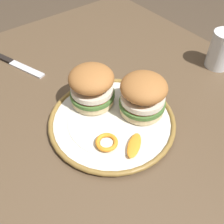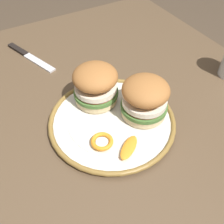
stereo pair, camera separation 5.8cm
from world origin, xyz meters
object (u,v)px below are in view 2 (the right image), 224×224
object	(u,v)px
dining_table	(108,152)
sandwich_half_right	(145,98)
sandwich_half_left	(96,84)
table_knife	(27,55)
dinner_plate	(112,121)

from	to	relation	value
dining_table	sandwich_half_right	size ratio (longest dim) A/B	7.67
dining_table	sandwich_half_right	xyz separation A→B (m)	(0.01, 0.09, 0.17)
sandwich_half_left	table_knife	distance (m)	0.33
dining_table	dinner_plate	size ratio (longest dim) A/B	3.89
sandwich_half_left	dinner_plate	bearing A→B (deg)	0.90
sandwich_half_left	sandwich_half_right	xyz separation A→B (m)	(0.10, 0.08, 0.00)
sandwich_half_left	table_knife	xyz separation A→B (m)	(-0.31, -0.09, -0.07)
dinner_plate	sandwich_half_left	xyz separation A→B (m)	(-0.08, -0.00, 0.06)
sandwich_half_right	table_knife	xyz separation A→B (m)	(-0.41, -0.17, -0.07)
dinner_plate	sandwich_half_right	distance (m)	0.10
dining_table	sandwich_half_left	distance (m)	0.19
dining_table	dinner_plate	world-z (taller)	dinner_plate
sandwich_half_right	table_knife	distance (m)	0.45
sandwich_half_left	sandwich_half_right	size ratio (longest dim) A/B	0.99
dining_table	dinner_plate	xyz separation A→B (m)	(-0.01, 0.02, 0.11)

